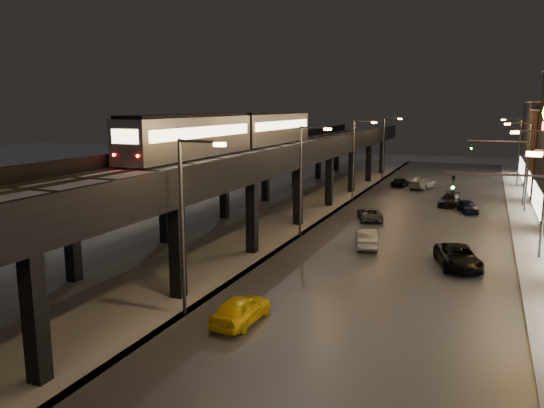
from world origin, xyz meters
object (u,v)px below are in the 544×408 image
(subway_train, at_px, (238,131))
(car_onc_red, at_px, (468,207))
(car_near_white, at_px, (366,239))
(car_far_white, at_px, (400,182))
(car_onc_white, at_px, (449,200))
(car_mid_silver, at_px, (370,214))
(car_mid_dark, at_px, (423,183))
(car_taxi, at_px, (241,310))
(car_onc_dark, at_px, (458,258))

(subway_train, xyz_separation_m, car_onc_red, (20.19, 10.71, -7.64))
(car_near_white, bearing_deg, subway_train, -39.51)
(car_near_white, bearing_deg, car_far_white, -101.01)
(car_onc_red, bearing_deg, car_far_white, 102.87)
(car_onc_white, bearing_deg, car_mid_silver, -116.17)
(car_mid_silver, xyz_separation_m, car_onc_white, (6.39, 10.26, 0.03))
(car_mid_silver, distance_m, car_onc_red, 10.98)
(car_far_white, bearing_deg, subway_train, 79.40)
(car_mid_dark, distance_m, car_onc_white, 12.17)
(car_taxi, relative_size, car_onc_dark, 0.78)
(car_near_white, height_order, car_far_white, car_near_white)
(car_mid_dark, relative_size, car_far_white, 1.45)
(car_taxi, bearing_deg, car_mid_silver, -88.84)
(subway_train, xyz_separation_m, car_onc_dark, (20.35, -9.02, -7.54))
(subway_train, bearing_deg, car_far_white, 66.60)
(car_onc_dark, height_order, car_onc_white, car_onc_dark)
(car_onc_white, bearing_deg, car_onc_red, -52.20)
(car_taxi, distance_m, car_onc_red, 34.52)
(car_onc_red, bearing_deg, car_onc_dark, -107.24)
(car_onc_red, bearing_deg, car_mid_dark, 94.62)
(subway_train, relative_size, car_mid_silver, 7.57)
(car_near_white, distance_m, car_onc_red, 18.07)
(car_mid_silver, height_order, car_far_white, car_far_white)
(car_near_white, relative_size, car_far_white, 1.16)
(car_onc_dark, relative_size, car_onc_white, 1.18)
(car_mid_dark, xyz_separation_m, car_onc_white, (4.04, -11.48, -0.13))
(car_near_white, bearing_deg, car_mid_silver, -95.01)
(car_onc_white, distance_m, car_onc_red, 3.67)
(car_onc_red, bearing_deg, car_mid_silver, -157.11)
(car_onc_dark, bearing_deg, car_onc_red, 75.11)
(car_near_white, height_order, car_onc_red, car_near_white)
(car_near_white, height_order, car_mid_dark, car_mid_dark)
(car_taxi, bearing_deg, car_mid_dark, -90.78)
(car_taxi, bearing_deg, car_onc_dark, -121.57)
(car_far_white, distance_m, car_onc_red, 17.65)
(subway_train, xyz_separation_m, car_onc_white, (18.24, 13.82, -7.63))
(subway_train, height_order, car_mid_silver, subway_train)
(car_taxi, relative_size, car_onc_white, 0.92)
(car_mid_dark, bearing_deg, car_mid_silver, 100.80)
(car_near_white, xyz_separation_m, car_mid_dark, (0.58, 31.42, 0.07))
(car_far_white, relative_size, car_onc_dark, 0.70)
(subway_train, height_order, car_onc_white, subway_train)
(subway_train, height_order, car_mid_dark, subway_train)
(car_onc_dark, bearing_deg, subway_train, 140.74)
(car_mid_silver, bearing_deg, car_onc_dark, 104.85)
(car_mid_silver, xyz_separation_m, car_far_white, (-0.64, 22.34, 0.01))
(car_mid_dark, relative_size, car_onc_dark, 1.01)
(subway_train, relative_size, car_mid_dark, 6.30)
(car_taxi, height_order, car_near_white, car_near_white)
(car_mid_dark, height_order, car_onc_dark, car_mid_dark)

